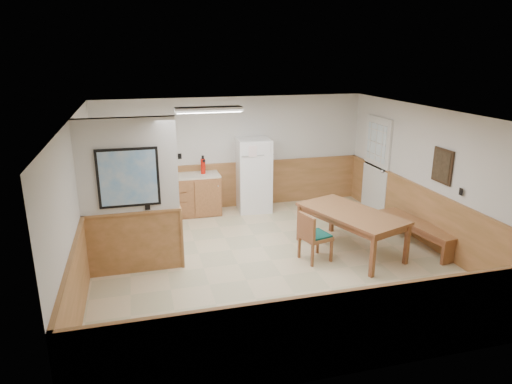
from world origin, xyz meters
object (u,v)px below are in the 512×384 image
object	(u,v)px
dining_chair	(311,234)
soap_bottle	(134,173)
refrigerator	(254,175)
dining_bench	(417,228)
fire_extinguisher	(203,166)
dining_table	(351,217)

from	to	relation	value
dining_chair	soap_bottle	distance (m)	4.05
refrigerator	dining_bench	bearing A→B (deg)	-44.83
dining_bench	fire_extinguisher	distance (m)	4.53
dining_table	fire_extinguisher	bearing A→B (deg)	109.20
dining_chair	soap_bottle	bearing A→B (deg)	120.91
dining_table	fire_extinguisher	xyz separation A→B (m)	(-2.19, 2.71, 0.41)
dining_table	dining_bench	size ratio (longest dim) A/B	1.20
soap_bottle	dining_table	bearing A→B (deg)	-36.20
fire_extinguisher	dining_table	bearing A→B (deg)	-33.36
refrigerator	dining_bench	xyz separation A→B (m)	(2.38, -2.71, -0.46)
fire_extinguisher	soap_bottle	world-z (taller)	fire_extinguisher
fire_extinguisher	refrigerator	bearing A→B (deg)	13.80
fire_extinguisher	soap_bottle	xyz separation A→B (m)	(-1.45, -0.05, -0.05)
dining_bench	soap_bottle	world-z (taller)	soap_bottle
refrigerator	soap_bottle	world-z (taller)	refrigerator
refrigerator	dining_chair	distance (m)	2.85
dining_table	soap_bottle	world-z (taller)	soap_bottle
dining_table	soap_bottle	distance (m)	4.52
dining_chair	fire_extinguisher	world-z (taller)	fire_extinguisher
dining_bench	soap_bottle	size ratio (longest dim) A/B	7.23
dining_table	dining_chair	distance (m)	0.85
dining_chair	soap_bottle	xyz separation A→B (m)	(-2.83, 2.85, 0.53)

